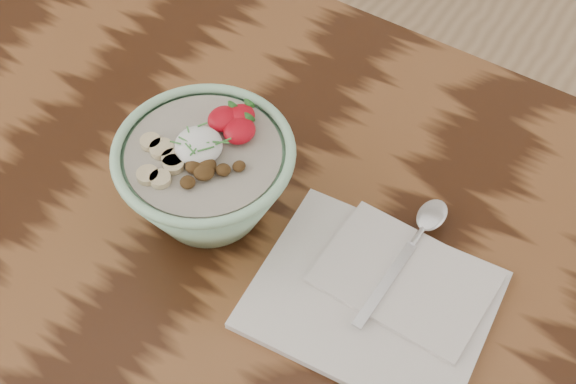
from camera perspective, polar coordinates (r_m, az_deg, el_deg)
table at (r=92.44cm, az=-7.52°, el=-7.99°), size 160.00×90.00×75.00cm
breakfast_bowl at (r=82.67cm, az=-5.81°, el=1.19°), size 18.45×18.45×12.19cm
napkin at (r=81.45cm, az=6.48°, el=-7.30°), size 24.50×20.42×1.42cm
spoon at (r=84.64cm, az=9.42°, el=-2.80°), size 3.13×17.94×0.94cm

